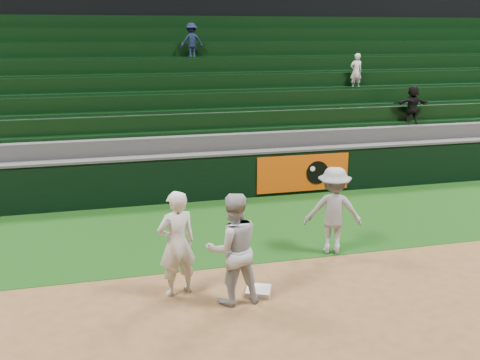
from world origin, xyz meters
name	(u,v)px	position (x,y,z in m)	size (l,w,h in m)	color
ground	(241,288)	(0.00, 0.00, 0.00)	(70.00, 70.00, 0.00)	brown
foul_grass	(209,229)	(0.00, 3.00, 0.00)	(36.00, 4.20, 0.01)	#0F330C
first_base	(258,291)	(0.24, -0.25, 0.05)	(0.40, 0.40, 0.09)	white
first_baseman	(177,244)	(-1.08, 0.09, 0.91)	(0.66, 0.44, 1.82)	silver
baserunner	(233,249)	(-0.24, -0.41, 0.93)	(0.91, 0.71, 1.87)	#AAADB5
base_coach	(333,210)	(2.16, 1.10, 0.89)	(1.14, 0.65, 1.76)	#92949E
field_wall	(194,177)	(0.03, 5.20, 0.63)	(36.00, 0.45, 1.25)	black
stadium_seating	(173,116)	(0.00, 8.97, 1.70)	(36.00, 5.95, 5.01)	#38383B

